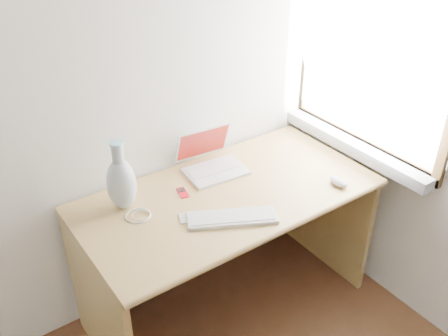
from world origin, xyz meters
TOP-DOWN VIEW (x-y plane):
  - window at (1.72, 1.30)m, footprint 0.11×0.99m
  - desk at (0.95, 1.46)m, footprint 1.40×0.70m
  - laptop at (1.00, 1.59)m, footprint 0.31×0.26m
  - external_keyboard at (0.85, 1.20)m, footprint 0.39×0.28m
  - mouse at (1.42, 1.13)m, footprint 0.07×0.10m
  - ipod at (0.78, 1.49)m, footprint 0.05×0.09m
  - cable_coil at (0.53, 1.45)m, footprint 0.15×0.15m
  - remote at (0.68, 1.33)m, footprint 0.05×0.08m
  - vase at (0.51, 1.55)m, footprint 0.13×0.13m

SIDE VIEW (x-z plane):
  - desk at x=0.95m, z-range 0.16..0.90m
  - remote at x=0.68m, z-range 0.74..0.74m
  - cable_coil at x=0.53m, z-range 0.74..0.74m
  - ipod at x=0.78m, z-range 0.74..0.75m
  - external_keyboard at x=0.85m, z-range 0.74..0.76m
  - mouse at x=1.42m, z-range 0.74..0.77m
  - laptop at x=1.00m, z-range 0.69..0.88m
  - vase at x=0.51m, z-range 0.71..1.04m
  - window at x=1.72m, z-range 0.72..1.83m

